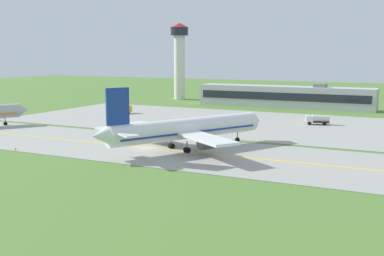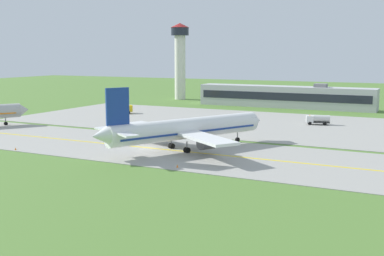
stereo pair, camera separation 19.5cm
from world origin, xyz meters
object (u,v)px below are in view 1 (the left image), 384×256
(service_truck_fuel, at_px, (122,109))
(control_tower, at_px, (179,54))
(airplane_lead, at_px, (185,129))
(service_truck_baggage, at_px, (318,119))

(service_truck_fuel, distance_m, control_tower, 54.59)
(airplane_lead, height_order, control_tower, control_tower)
(airplane_lead, height_order, service_truck_baggage, airplane_lead)
(airplane_lead, xyz_separation_m, service_truck_baggage, (15.96, 45.22, -2.60))
(airplane_lead, relative_size, service_truck_baggage, 5.80)
(control_tower, bearing_deg, service_truck_fuel, -82.47)
(service_truck_fuel, bearing_deg, service_truck_baggage, 2.51)
(service_truck_baggage, bearing_deg, service_truck_fuel, -177.49)
(service_truck_baggage, bearing_deg, airplane_lead, -109.43)
(service_truck_fuel, relative_size, control_tower, 0.18)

